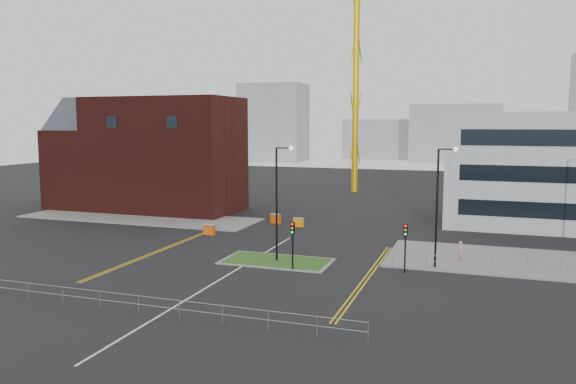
# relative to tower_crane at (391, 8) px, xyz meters

# --- Properties ---
(ground) EXTENTS (200.00, 200.00, 0.00)m
(ground) POSITION_rel_tower_crane_xyz_m (-3.47, -53.78, -27.96)
(ground) COLOR black
(ground) RESTS_ON ground
(pavement_left) EXTENTS (28.00, 8.00, 0.12)m
(pavement_left) POSITION_rel_tower_crane_xyz_m (-23.47, -31.78, -27.90)
(pavement_left) COLOR slate
(pavement_left) RESTS_ON ground
(pavement_right) EXTENTS (24.00, 10.00, 0.12)m
(pavement_right) POSITION_rel_tower_crane_xyz_m (18.53, -39.78, -27.90)
(pavement_right) COLOR slate
(pavement_right) RESTS_ON ground
(island_kerb) EXTENTS (8.60, 4.60, 0.08)m
(island_kerb) POSITION_rel_tower_crane_xyz_m (-1.47, -45.78, -27.92)
(island_kerb) COLOR slate
(island_kerb) RESTS_ON ground
(grass_island) EXTENTS (8.00, 4.00, 0.12)m
(grass_island) POSITION_rel_tower_crane_xyz_m (-1.47, -45.78, -27.90)
(grass_island) COLOR #2B521B
(grass_island) RESTS_ON ground
(brick_building) EXTENTS (24.20, 10.07, 14.24)m
(brick_building) POSITION_rel_tower_crane_xyz_m (-26.44, -25.78, -21.11)
(brick_building) COLOR #411310
(brick_building) RESTS_ON ground
(office_block) EXTENTS (25.00, 12.20, 12.00)m
(office_block) POSITION_rel_tower_crane_xyz_m (22.54, -21.80, -21.96)
(office_block) COLOR #AEB1B3
(office_block) RESTS_ON ground
(tower_crane) EXTENTS (51.94, 12.53, 40.69)m
(tower_crane) POSITION_rel_tower_crane_xyz_m (0.00, 0.00, 0.00)
(tower_crane) COLOR yellow
(tower_crane) RESTS_ON ground
(streetlamp_island) EXTENTS (1.46, 0.36, 9.18)m
(streetlamp_island) POSITION_rel_tower_crane_xyz_m (-1.25, -45.78, -22.55)
(streetlamp_island) COLOR black
(streetlamp_island) RESTS_ON ground
(streetlamp_right_near) EXTENTS (1.46, 0.36, 9.18)m
(streetlamp_right_near) POSITION_rel_tower_crane_xyz_m (10.75, -43.78, -22.55)
(streetlamp_right_near) COLOR black
(streetlamp_right_near) RESTS_ON ground
(traffic_light_island) EXTENTS (0.28, 0.33, 3.65)m
(traffic_light_island) POSITION_rel_tower_crane_xyz_m (0.53, -47.80, -25.39)
(traffic_light_island) COLOR black
(traffic_light_island) RESTS_ON ground
(traffic_light_right) EXTENTS (0.28, 0.33, 3.65)m
(traffic_light_right) POSITION_rel_tower_crane_xyz_m (8.53, -45.80, -25.39)
(traffic_light_right) COLOR black
(traffic_light_right) RESTS_ON ground
(railing_front) EXTENTS (24.05, 0.05, 1.10)m
(railing_front) POSITION_rel_tower_crane_xyz_m (-3.47, -59.78, -27.18)
(railing_front) COLOR gray
(railing_front) RESTS_ON ground
(railing_left) EXTENTS (6.05, 0.05, 1.10)m
(railing_left) POSITION_rel_tower_crane_xyz_m (-14.47, -35.78, -27.22)
(railing_left) COLOR gray
(railing_left) RESTS_ON ground
(railing_right) EXTENTS (19.05, 5.05, 1.10)m
(railing_right) POSITION_rel_tower_crane_xyz_m (17.03, -42.28, -27.18)
(railing_right) COLOR gray
(railing_right) RESTS_ON ground
(centre_line) EXTENTS (0.15, 30.00, 0.01)m
(centre_line) POSITION_rel_tower_crane_xyz_m (-3.47, -51.78, -27.96)
(centre_line) COLOR silver
(centre_line) RESTS_ON ground
(yellow_left_a) EXTENTS (0.12, 24.00, 0.01)m
(yellow_left_a) POSITION_rel_tower_crane_xyz_m (-12.47, -43.78, -27.96)
(yellow_left_a) COLOR gold
(yellow_left_a) RESTS_ON ground
(yellow_left_b) EXTENTS (0.12, 24.00, 0.01)m
(yellow_left_b) POSITION_rel_tower_crane_xyz_m (-12.17, -43.78, -27.96)
(yellow_left_b) COLOR gold
(yellow_left_b) RESTS_ON ground
(yellow_right_a) EXTENTS (0.12, 20.00, 0.01)m
(yellow_right_a) POSITION_rel_tower_crane_xyz_m (6.03, -47.78, -27.96)
(yellow_right_a) COLOR gold
(yellow_right_a) RESTS_ON ground
(yellow_right_b) EXTENTS (0.12, 20.00, 0.01)m
(yellow_right_b) POSITION_rel_tower_crane_xyz_m (6.33, -47.78, -27.96)
(yellow_right_b) COLOR gold
(yellow_right_b) RESTS_ON ground
(skyline_a) EXTENTS (18.00, 12.00, 22.00)m
(skyline_a) POSITION_rel_tower_crane_xyz_m (-43.47, 66.22, -16.96)
(skyline_a) COLOR gray
(skyline_a) RESTS_ON ground
(skyline_b) EXTENTS (24.00, 12.00, 16.00)m
(skyline_b) POSITION_rel_tower_crane_xyz_m (6.53, 76.22, -19.96)
(skyline_b) COLOR gray
(skyline_b) RESTS_ON ground
(skyline_d) EXTENTS (30.00, 12.00, 12.00)m
(skyline_d) POSITION_rel_tower_crane_xyz_m (-11.47, 86.22, -21.96)
(skyline_d) COLOR gray
(skyline_d) RESTS_ON ground
(pedestrian) EXTENTS (0.61, 0.40, 1.68)m
(pedestrian) POSITION_rel_tower_crane_xyz_m (12.27, -41.16, -27.12)
(pedestrian) COLOR #C27E94
(pedestrian) RESTS_ON ground
(barrier_left) EXTENTS (1.24, 0.60, 1.00)m
(barrier_left) POSITION_rel_tower_crane_xyz_m (-11.47, -37.78, -27.42)
(barrier_left) COLOR #E7520C
(barrier_left) RESTS_ON ground
(barrier_mid) EXTENTS (1.31, 0.77, 1.04)m
(barrier_mid) POSITION_rel_tower_crane_xyz_m (-7.47, -29.78, -27.39)
(barrier_mid) COLOR #DB520C
(barrier_mid) RESTS_ON ground
(barrier_right) EXTENTS (1.17, 0.55, 0.95)m
(barrier_right) POSITION_rel_tower_crane_xyz_m (-4.47, -30.89, -27.45)
(barrier_right) COLOR orange
(barrier_right) RESTS_ON ground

